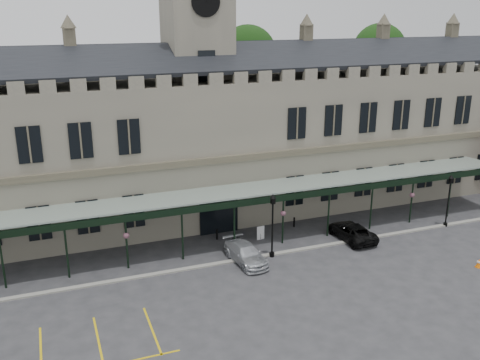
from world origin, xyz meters
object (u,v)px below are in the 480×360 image
object	(u,v)px
clock_tower	(198,64)
traffic_cone	(479,263)
station_building	(200,142)
car_taxi	(246,254)
lamp_post_mid	(273,220)
lamp_post_right	(449,196)
sign_board	(261,233)
car_van	(352,231)

from	to	relation	value
clock_tower	traffic_cone	xyz separation A→B (m)	(15.28, -17.45, -12.79)
station_building	car_taxi	xyz separation A→B (m)	(0.12, -10.76, -5.80)
lamp_post_mid	lamp_post_right	size ratio (longest dim) A/B	1.08
lamp_post_mid	lamp_post_right	xyz separation A→B (m)	(16.04, 0.14, -0.22)
car_taxi	station_building	bearing A→B (deg)	84.42
clock_tower	lamp_post_mid	size ratio (longest dim) A/B	5.05
station_building	lamp_post_mid	world-z (taller)	station_building
lamp_post_mid	lamp_post_right	world-z (taller)	lamp_post_mid
lamp_post_mid	lamp_post_right	bearing A→B (deg)	0.49
clock_tower	sign_board	distance (m)	14.90
clock_tower	car_van	xyz separation A→B (m)	(9.46, -10.06, -12.46)
clock_tower	car_taxi	size ratio (longest dim) A/B	5.40
station_building	clock_tower	size ratio (longest dim) A/B	2.42
lamp_post_right	sign_board	world-z (taller)	lamp_post_right
lamp_post_mid	lamp_post_right	distance (m)	16.04
lamp_post_mid	clock_tower	bearing A→B (deg)	101.95
station_building	car_taxi	world-z (taller)	station_building
lamp_post_mid	station_building	bearing A→B (deg)	102.04
clock_tower	car_taxi	xyz separation A→B (m)	(0.12, -10.84, -12.45)
car_van	clock_tower	bearing A→B (deg)	-49.33
lamp_post_mid	sign_board	distance (m)	3.95
clock_tower	lamp_post_mid	xyz separation A→B (m)	(2.26, -10.68, -10.20)
sign_board	car_taxi	bearing A→B (deg)	-133.13
station_building	car_van	bearing A→B (deg)	-46.52
station_building	sign_board	size ratio (longest dim) A/B	53.81
sign_board	lamp_post_right	bearing A→B (deg)	-16.29
lamp_post_right	sign_board	bearing A→B (deg)	169.15
lamp_post_mid	car_taxi	distance (m)	3.11
lamp_post_right	car_taxi	world-z (taller)	lamp_post_right
lamp_post_right	traffic_cone	world-z (taller)	lamp_post_right
lamp_post_right	traffic_cone	distance (m)	7.90
traffic_cone	sign_board	size ratio (longest dim) A/B	0.59
station_building	lamp_post_mid	bearing A→B (deg)	-77.96
clock_tower	traffic_cone	size ratio (longest dim) A/B	37.91
lamp_post_right	traffic_cone	size ratio (longest dim) A/B	6.95
car_taxi	car_van	distance (m)	9.37
car_van	car_taxi	bearing A→B (deg)	2.24
traffic_cone	car_taxi	bearing A→B (deg)	156.45
station_building	traffic_cone	bearing A→B (deg)	-48.66
clock_tower	car_van	world-z (taller)	clock_tower
sign_board	clock_tower	bearing A→B (deg)	104.01
lamp_post_mid	sign_board	world-z (taller)	lamp_post_mid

